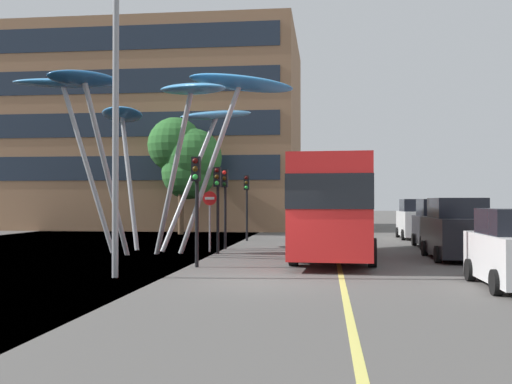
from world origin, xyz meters
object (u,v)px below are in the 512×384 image
(traffic_light_kerb_far, at_px, (217,191))
(traffic_light_opposite, at_px, (247,193))
(car_parked_far, at_px, (439,225))
(traffic_light_island_mid, at_px, (225,191))
(car_side_street, at_px, (417,220))
(traffic_light_kerb_near, at_px, (196,187))
(red_bus, at_px, (336,202))
(leaf_sculpture, at_px, (164,105))
(street_lamp, at_px, (126,80))
(no_entry_sign, at_px, (210,212))
(car_parked_mid, at_px, (457,230))

(traffic_light_kerb_far, distance_m, traffic_light_opposite, 8.16)
(traffic_light_opposite, distance_m, car_parked_far, 10.32)
(traffic_light_island_mid, height_order, car_side_street, traffic_light_island_mid)
(traffic_light_kerb_near, bearing_deg, traffic_light_kerb_far, 92.31)
(red_bus, xyz_separation_m, leaf_sculpture, (-7.08, 1.60, 4.08))
(traffic_light_island_mid, bearing_deg, street_lamp, -96.13)
(car_parked_far, relative_size, no_entry_sign, 1.62)
(traffic_light_opposite, height_order, street_lamp, street_lamp)
(leaf_sculpture, bearing_deg, traffic_light_kerb_near, -64.02)
(car_parked_far, bearing_deg, no_entry_sign, -161.43)
(traffic_light_island_mid, distance_m, car_parked_mid, 10.17)
(leaf_sculpture, relative_size, traffic_light_opposite, 3.35)
(leaf_sculpture, distance_m, traffic_light_kerb_near, 6.77)
(traffic_light_kerb_far, xyz_separation_m, street_lamp, (-1.22, -7.76, 3.02))
(car_side_street, bearing_deg, red_bus, -111.13)
(traffic_light_opposite, bearing_deg, car_parked_far, -21.83)
(traffic_light_kerb_far, relative_size, no_entry_sign, 1.38)
(traffic_light_kerb_near, xyz_separation_m, traffic_light_island_mid, (-0.32, 7.49, -0.02))
(no_entry_sign, bearing_deg, leaf_sculpture, -156.86)
(red_bus, height_order, traffic_light_kerb_near, red_bus)
(leaf_sculpture, xyz_separation_m, car_side_street, (11.90, 10.86, -5.12))
(red_bus, xyz_separation_m, car_parked_far, (4.83, 5.77, -1.07))
(leaf_sculpture, relative_size, traffic_light_kerb_near, 3.31)
(street_lamp, bearing_deg, traffic_light_kerb_near, 62.99)
(traffic_light_island_mid, bearing_deg, no_entry_sign, -104.04)
(traffic_light_opposite, xyz_separation_m, car_side_street, (9.46, 2.90, -1.51))
(leaf_sculpture, distance_m, street_lamp, 8.05)
(traffic_light_opposite, distance_m, street_lamp, 16.25)
(traffic_light_kerb_far, height_order, street_lamp, street_lamp)
(car_parked_far, distance_m, car_side_street, 6.69)
(no_entry_sign, bearing_deg, street_lamp, -94.69)
(leaf_sculpture, xyz_separation_m, traffic_light_kerb_far, (2.31, -0.20, -3.62))
(red_bus, xyz_separation_m, traffic_light_kerb_far, (-4.77, 1.41, 0.46))
(traffic_light_island_mid, height_order, traffic_light_opposite, traffic_light_island_mid)
(traffic_light_island_mid, relative_size, no_entry_sign, 1.39)
(red_bus, bearing_deg, traffic_light_kerb_near, -142.10)
(leaf_sculpture, height_order, car_parked_far, leaf_sculpture)
(traffic_light_island_mid, height_order, car_parked_far, traffic_light_island_mid)
(red_bus, distance_m, traffic_light_opposite, 10.64)
(traffic_light_kerb_near, distance_m, car_parked_far, 13.33)
(traffic_light_island_mid, xyz_separation_m, street_lamp, (-1.10, -10.28, 3.00))
(traffic_light_kerb_near, relative_size, car_parked_mid, 0.80)
(traffic_light_kerb_far, distance_m, traffic_light_island_mid, 2.52)
(car_parked_mid, bearing_deg, street_lamp, -147.92)
(street_lamp, bearing_deg, traffic_light_opposite, 85.15)
(leaf_sculpture, bearing_deg, car_parked_mid, -6.92)
(traffic_light_kerb_near, distance_m, car_parked_mid, 9.90)
(traffic_light_kerb_near, bearing_deg, leaf_sculpture, 115.98)
(traffic_light_opposite, relative_size, car_side_street, 0.84)
(traffic_light_kerb_near, relative_size, street_lamp, 0.40)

